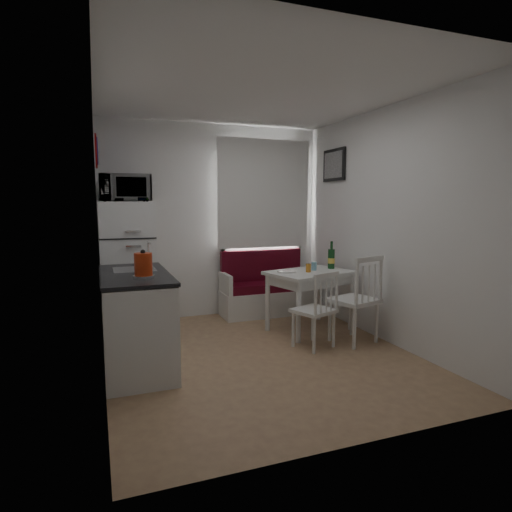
# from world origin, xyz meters

# --- Properties ---
(floor) EXTENTS (3.00, 3.50, 0.02)m
(floor) POSITION_xyz_m (0.00, 0.00, 0.00)
(floor) COLOR #9D7453
(floor) RESTS_ON ground
(ceiling) EXTENTS (3.00, 3.50, 0.02)m
(ceiling) POSITION_xyz_m (0.00, 0.00, 2.60)
(ceiling) COLOR white
(ceiling) RESTS_ON wall_back
(wall_back) EXTENTS (3.00, 0.02, 2.60)m
(wall_back) POSITION_xyz_m (0.00, 1.75, 1.30)
(wall_back) COLOR white
(wall_back) RESTS_ON floor
(wall_front) EXTENTS (3.00, 0.02, 2.60)m
(wall_front) POSITION_xyz_m (0.00, -1.75, 1.30)
(wall_front) COLOR white
(wall_front) RESTS_ON floor
(wall_left) EXTENTS (0.02, 3.50, 2.60)m
(wall_left) POSITION_xyz_m (-1.50, 0.00, 1.30)
(wall_left) COLOR white
(wall_left) RESTS_ON floor
(wall_right) EXTENTS (0.02, 3.50, 2.60)m
(wall_right) POSITION_xyz_m (1.50, 0.00, 1.30)
(wall_right) COLOR white
(wall_right) RESTS_ON floor
(window) EXTENTS (1.22, 0.06, 1.47)m
(window) POSITION_xyz_m (0.70, 1.72, 1.62)
(window) COLOR white
(window) RESTS_ON wall_back
(curtain) EXTENTS (1.35, 0.02, 1.50)m
(curtain) POSITION_xyz_m (0.70, 1.65, 1.68)
(curtain) COLOR white
(curtain) RESTS_ON wall_back
(kitchen_counter) EXTENTS (0.62, 1.32, 1.16)m
(kitchen_counter) POSITION_xyz_m (-1.20, 0.16, 0.46)
(kitchen_counter) COLOR white
(kitchen_counter) RESTS_ON floor
(wall_sign) EXTENTS (0.03, 0.40, 0.40)m
(wall_sign) POSITION_xyz_m (-1.47, 1.45, 2.15)
(wall_sign) COLOR #1A239C
(wall_sign) RESTS_ON wall_left
(picture_frame) EXTENTS (0.04, 0.52, 0.42)m
(picture_frame) POSITION_xyz_m (1.48, 1.10, 2.05)
(picture_frame) COLOR black
(picture_frame) RESTS_ON wall_right
(bench) EXTENTS (1.24, 0.48, 0.89)m
(bench) POSITION_xyz_m (0.66, 1.51, 0.29)
(bench) COLOR white
(bench) RESTS_ON floor
(dining_table) EXTENTS (1.12, 0.91, 0.73)m
(dining_table) POSITION_xyz_m (0.88, 0.61, 0.65)
(dining_table) COLOR white
(dining_table) RESTS_ON floor
(chair_left) EXTENTS (0.50, 0.49, 0.45)m
(chair_left) POSITION_xyz_m (0.63, -0.05, 0.52)
(chair_left) COLOR white
(chair_left) RESTS_ON floor
(chair_right) EXTENTS (0.57, 0.56, 0.53)m
(chair_right) POSITION_xyz_m (1.13, -0.06, 0.61)
(chair_right) COLOR white
(chair_right) RESTS_ON floor
(fridge) EXTENTS (0.63, 0.63, 1.56)m
(fridge) POSITION_xyz_m (-1.18, 1.40, 0.78)
(fridge) COLOR white
(fridge) RESTS_ON floor
(microwave) EXTENTS (0.58, 0.39, 0.32)m
(microwave) POSITION_xyz_m (-1.18, 1.35, 1.72)
(microwave) COLOR white
(microwave) RESTS_ON fridge
(kettle) EXTENTS (0.18, 0.18, 0.24)m
(kettle) POSITION_xyz_m (-1.15, -0.19, 1.02)
(kettle) COLOR red
(kettle) RESTS_ON kitchen_counter
(wine_bottle) EXTENTS (0.09, 0.09, 0.35)m
(wine_bottle) POSITION_xyz_m (1.23, 0.71, 0.90)
(wine_bottle) COLOR #15431D
(wine_bottle) RESTS_ON dining_table
(drinking_glass_orange) EXTENTS (0.06, 0.06, 0.10)m
(drinking_glass_orange) POSITION_xyz_m (0.83, 0.56, 0.78)
(drinking_glass_orange) COLOR #C47A20
(drinking_glass_orange) RESTS_ON dining_table
(drinking_glass_blue) EXTENTS (0.06, 0.06, 0.10)m
(drinking_glass_blue) POSITION_xyz_m (0.96, 0.66, 0.78)
(drinking_glass_blue) COLOR #6FA9BE
(drinking_glass_blue) RESTS_ON dining_table
(plate) EXTENTS (0.22, 0.22, 0.02)m
(plate) POSITION_xyz_m (0.58, 0.63, 0.74)
(plate) COLOR white
(plate) RESTS_ON dining_table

